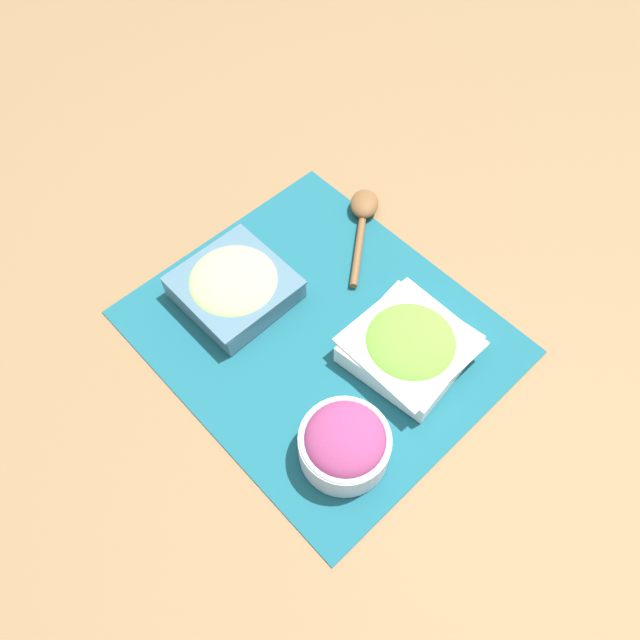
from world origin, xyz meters
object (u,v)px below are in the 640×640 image
at_px(onion_bowl, 345,443).
at_px(wooden_spoon, 363,214).
at_px(lettuce_bowl, 410,346).
at_px(cucumber_bowl, 234,285).

xyz_separation_m(onion_bowl, wooden_spoon, (-0.27, 0.31, -0.02)).
xyz_separation_m(lettuce_bowl, wooden_spoon, (-0.23, 0.14, -0.01)).
height_order(onion_bowl, wooden_spoon, onion_bowl).
bearing_deg(onion_bowl, lettuce_bowl, 104.02).
distance_m(lettuce_bowl, onion_bowl, 0.18).
bearing_deg(lettuce_bowl, cucumber_bowl, -155.42).
height_order(lettuce_bowl, onion_bowl, onion_bowl).
relative_size(cucumber_bowl, lettuce_bowl, 0.92).
bearing_deg(cucumber_bowl, onion_bowl, -10.95).
distance_m(cucumber_bowl, lettuce_bowl, 0.28).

